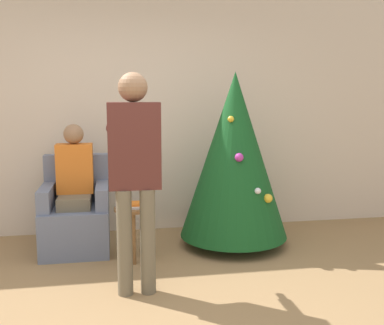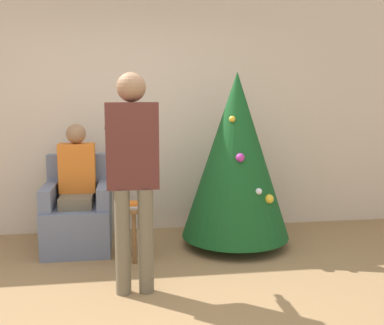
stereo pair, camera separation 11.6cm
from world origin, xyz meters
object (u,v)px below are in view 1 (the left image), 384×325
(christmas_tree, at_px, (234,155))
(armchair, at_px, (76,216))
(person_seated, at_px, (75,182))
(person_standing, at_px, (135,163))
(side_stool, at_px, (133,217))

(christmas_tree, bearing_deg, armchair, 174.56)
(person_seated, xyz_separation_m, person_standing, (0.55, -1.10, 0.34))
(armchair, relative_size, side_stool, 1.83)
(christmas_tree, relative_size, side_stool, 3.49)
(person_seated, bearing_deg, christmas_tree, -4.57)
(christmas_tree, relative_size, armchair, 1.90)
(side_stool, bearing_deg, christmas_tree, 14.27)
(christmas_tree, xyz_separation_m, side_stool, (-1.06, -0.27, -0.54))
(armchair, distance_m, side_stool, 0.70)
(christmas_tree, relative_size, person_standing, 1.04)
(person_standing, height_order, side_stool, person_standing)
(armchair, bearing_deg, christmas_tree, -5.44)
(christmas_tree, bearing_deg, person_standing, -137.73)
(christmas_tree, xyz_separation_m, person_standing, (-1.07, -0.97, 0.09))
(person_standing, relative_size, side_stool, 3.36)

